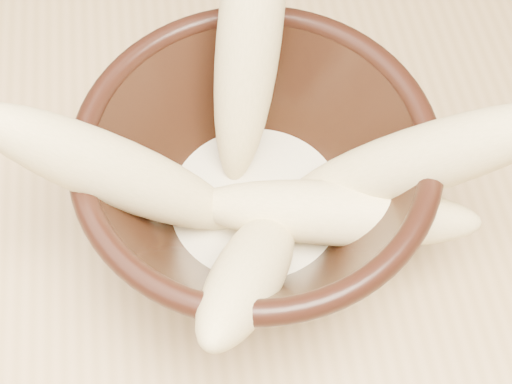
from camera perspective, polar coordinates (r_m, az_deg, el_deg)
table at (r=0.60m, az=5.12°, el=-5.94°), size 1.20×0.80×0.75m
bowl at (r=0.46m, az=-0.00°, el=0.64°), size 0.22×0.22×0.12m
milk_puddle at (r=0.49m, az=0.00°, el=-1.14°), size 0.13×0.13×0.02m
banana_upright at (r=0.45m, az=-0.56°, el=12.26°), size 0.09×0.15×0.19m
banana_left at (r=0.43m, az=-10.93°, el=1.51°), size 0.17×0.06×0.16m
banana_right at (r=0.44m, az=12.57°, el=2.38°), size 0.18×0.08×0.16m
banana_across at (r=0.45m, az=6.22°, el=-1.70°), size 0.19×0.09×0.05m
banana_front at (r=0.41m, az=-0.48°, el=-6.42°), size 0.10×0.15×0.12m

